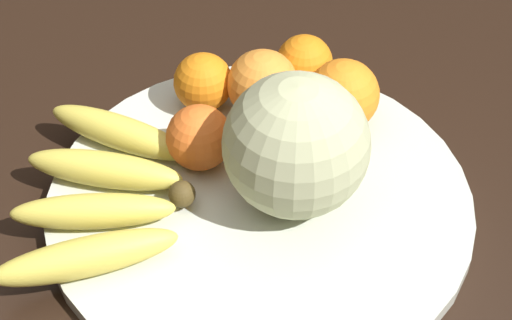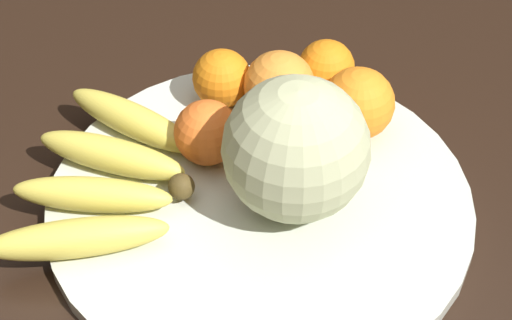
{
  "view_description": "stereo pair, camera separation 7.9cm",
  "coord_description": "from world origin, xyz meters",
  "px_view_note": "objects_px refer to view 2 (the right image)",
  "views": [
    {
      "loc": [
        0.59,
        -0.11,
        1.34
      ],
      "look_at": [
        0.03,
        -0.0,
        0.78
      ],
      "focal_mm": 60.0,
      "sensor_mm": 36.0,
      "label": 1
    },
    {
      "loc": [
        0.6,
        -0.04,
        1.34
      ],
      "look_at": [
        0.03,
        -0.0,
        0.78
      ],
      "focal_mm": 60.0,
      "sensor_mm": 36.0,
      "label": 2
    }
  ],
  "objects_px": {
    "melon": "(296,149)",
    "banana_bunch": "(106,176)",
    "orange_mid_center": "(207,133)",
    "kitchen_table": "(258,245)",
    "orange_front_left": "(279,86)",
    "orange_back_left": "(358,103)",
    "orange_front_right": "(326,68)",
    "produce_tag": "(289,147)",
    "orange_back_right": "(222,78)",
    "fruit_bowl": "(256,202)"
  },
  "relations": [
    {
      "from": "orange_back_left",
      "to": "produce_tag",
      "type": "distance_m",
      "value": 0.08
    },
    {
      "from": "melon",
      "to": "banana_bunch",
      "type": "distance_m",
      "value": 0.19
    },
    {
      "from": "banana_bunch",
      "to": "orange_mid_center",
      "type": "relative_size",
      "value": 3.72
    },
    {
      "from": "kitchen_table",
      "to": "orange_front_right",
      "type": "height_order",
      "value": "orange_front_right"
    },
    {
      "from": "kitchen_table",
      "to": "orange_back_right",
      "type": "distance_m",
      "value": 0.18
    },
    {
      "from": "orange_front_left",
      "to": "produce_tag",
      "type": "height_order",
      "value": "orange_front_left"
    },
    {
      "from": "kitchen_table",
      "to": "melon",
      "type": "bearing_deg",
      "value": 44.2
    },
    {
      "from": "orange_mid_center",
      "to": "kitchen_table",
      "type": "bearing_deg",
      "value": 56.22
    },
    {
      "from": "orange_front_left",
      "to": "melon",
      "type": "bearing_deg",
      "value": 2.16
    },
    {
      "from": "orange_front_left",
      "to": "orange_back_right",
      "type": "distance_m",
      "value": 0.06
    },
    {
      "from": "fruit_bowl",
      "to": "orange_front_right",
      "type": "distance_m",
      "value": 0.18
    },
    {
      "from": "melon",
      "to": "orange_back_right",
      "type": "height_order",
      "value": "melon"
    },
    {
      "from": "melon",
      "to": "fruit_bowl",
      "type": "bearing_deg",
      "value": -101.12
    },
    {
      "from": "melon",
      "to": "orange_front_right",
      "type": "relative_size",
      "value": 2.21
    },
    {
      "from": "orange_back_left",
      "to": "orange_back_right",
      "type": "distance_m",
      "value": 0.15
    },
    {
      "from": "orange_mid_center",
      "to": "banana_bunch",
      "type": "bearing_deg",
      "value": -67.73
    },
    {
      "from": "fruit_bowl",
      "to": "orange_front_right",
      "type": "height_order",
      "value": "orange_front_right"
    },
    {
      "from": "banana_bunch",
      "to": "produce_tag",
      "type": "xyz_separation_m",
      "value": [
        -0.05,
        0.18,
        -0.02
      ]
    },
    {
      "from": "orange_front_left",
      "to": "orange_back_right",
      "type": "xyz_separation_m",
      "value": [
        -0.02,
        -0.06,
        -0.01
      ]
    },
    {
      "from": "orange_mid_center",
      "to": "orange_back_right",
      "type": "xyz_separation_m",
      "value": [
        -0.09,
        0.02,
        -0.0
      ]
    },
    {
      "from": "fruit_bowl",
      "to": "orange_mid_center",
      "type": "xyz_separation_m",
      "value": [
        -0.06,
        -0.05,
        0.04
      ]
    },
    {
      "from": "fruit_bowl",
      "to": "orange_front_right",
      "type": "xyz_separation_m",
      "value": [
        -0.16,
        0.09,
        0.04
      ]
    },
    {
      "from": "fruit_bowl",
      "to": "orange_back_right",
      "type": "height_order",
      "value": "orange_back_right"
    },
    {
      "from": "orange_front_right",
      "to": "orange_back_right",
      "type": "distance_m",
      "value": 0.11
    },
    {
      "from": "orange_mid_center",
      "to": "orange_back_right",
      "type": "distance_m",
      "value": 0.09
    },
    {
      "from": "kitchen_table",
      "to": "melon",
      "type": "distance_m",
      "value": 0.18
    },
    {
      "from": "banana_bunch",
      "to": "fruit_bowl",
      "type": "bearing_deg",
      "value": -172.14
    },
    {
      "from": "orange_back_left",
      "to": "produce_tag",
      "type": "relative_size",
      "value": 0.99
    },
    {
      "from": "orange_back_left",
      "to": "orange_front_right",
      "type": "bearing_deg",
      "value": -160.42
    },
    {
      "from": "orange_front_left",
      "to": "orange_mid_center",
      "type": "bearing_deg",
      "value": -50.62
    },
    {
      "from": "kitchen_table",
      "to": "fruit_bowl",
      "type": "height_order",
      "value": "fruit_bowl"
    },
    {
      "from": "kitchen_table",
      "to": "orange_front_right",
      "type": "distance_m",
      "value": 0.21
    },
    {
      "from": "orange_front_left",
      "to": "orange_back_right",
      "type": "height_order",
      "value": "orange_front_left"
    },
    {
      "from": "orange_front_right",
      "to": "melon",
      "type": "bearing_deg",
      "value": -16.51
    },
    {
      "from": "kitchen_table",
      "to": "orange_front_left",
      "type": "bearing_deg",
      "value": 163.97
    },
    {
      "from": "kitchen_table",
      "to": "orange_back_right",
      "type": "xyz_separation_m",
      "value": [
        -0.12,
        -0.03,
        0.14
      ]
    },
    {
      "from": "melon",
      "to": "orange_back_right",
      "type": "distance_m",
      "value": 0.17
    },
    {
      "from": "melon",
      "to": "produce_tag",
      "type": "relative_size",
      "value": 1.79
    },
    {
      "from": "fruit_bowl",
      "to": "banana_bunch",
      "type": "height_order",
      "value": "banana_bunch"
    },
    {
      "from": "orange_mid_center",
      "to": "orange_back_right",
      "type": "bearing_deg",
      "value": 168.87
    },
    {
      "from": "fruit_bowl",
      "to": "orange_back_right",
      "type": "bearing_deg",
      "value": -168.99
    },
    {
      "from": "orange_back_left",
      "to": "orange_back_right",
      "type": "relative_size",
      "value": 1.19
    },
    {
      "from": "orange_back_left",
      "to": "orange_mid_center",
      "type": "bearing_deg",
      "value": -78.92
    },
    {
      "from": "kitchen_table",
      "to": "melon",
      "type": "xyz_separation_m",
      "value": [
        0.03,
        0.03,
        0.17
      ]
    },
    {
      "from": "kitchen_table",
      "to": "orange_front_left",
      "type": "xyz_separation_m",
      "value": [
        -0.1,
        0.03,
        0.14
      ]
    },
    {
      "from": "orange_front_right",
      "to": "orange_back_left",
      "type": "relative_size",
      "value": 0.82
    },
    {
      "from": "melon",
      "to": "orange_mid_center",
      "type": "bearing_deg",
      "value": -129.07
    },
    {
      "from": "banana_bunch",
      "to": "orange_mid_center",
      "type": "distance_m",
      "value": 0.11
    },
    {
      "from": "banana_bunch",
      "to": "orange_back_left",
      "type": "xyz_separation_m",
      "value": [
        -0.07,
        0.25,
        0.02
      ]
    },
    {
      "from": "orange_back_left",
      "to": "produce_tag",
      "type": "height_order",
      "value": "orange_back_left"
    }
  ]
}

